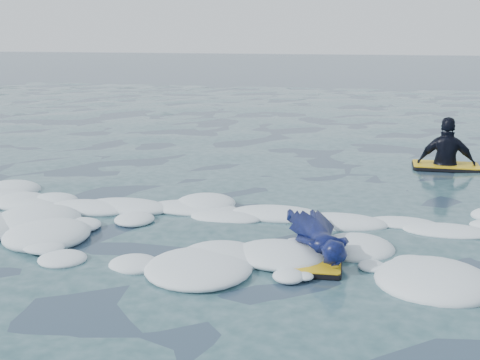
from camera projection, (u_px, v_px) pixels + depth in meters
The scene contains 4 objects.
ground at pixel (203, 255), 7.08m from camera, with size 120.00×120.00×0.00m, color #152734.
foam_band at pixel (224, 227), 8.06m from camera, with size 12.00×3.10×0.30m, color white, non-canonical shape.
prone_woman_unit at pixel (318, 237), 7.03m from camera, with size 1.10×1.70×0.41m.
waiting_rider_unit at pixel (446, 165), 11.43m from camera, with size 1.23×0.68×1.84m.
Camera 1 is at (1.85, -6.41, 2.57)m, focal length 45.00 mm.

